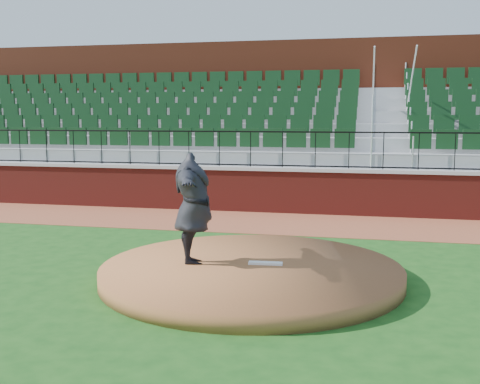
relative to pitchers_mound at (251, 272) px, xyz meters
name	(u,v)px	position (x,y,z in m)	size (l,w,h in m)	color
ground	(221,279)	(-0.51, -0.09, -0.12)	(90.00, 90.00, 0.00)	#184914
warning_track	(273,222)	(-0.51, 5.31, -0.12)	(34.00, 3.20, 0.01)	brown
field_wall	(282,192)	(-0.51, 6.91, 0.47)	(34.00, 0.35, 1.20)	maroon
wall_cap	(282,169)	(-0.51, 6.91, 1.12)	(34.00, 0.45, 0.10)	#B7B7B7
wall_railing	(283,150)	(-0.51, 6.91, 1.67)	(34.00, 0.05, 1.00)	black
seating_stands	(295,130)	(-0.51, 9.64, 2.18)	(34.00, 5.10, 4.60)	gray
concourse_wall	(305,116)	(-0.51, 12.44, 2.62)	(34.00, 0.50, 5.50)	maroon
pitchers_mound	(251,272)	(0.00, 0.00, 0.00)	(5.07, 5.07, 0.25)	brown
pitching_rubber	(266,263)	(0.22, 0.11, 0.14)	(0.57, 0.14, 0.04)	white
pitcher	(193,208)	(-0.99, -0.06, 1.07)	(2.33, 0.63, 1.90)	black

